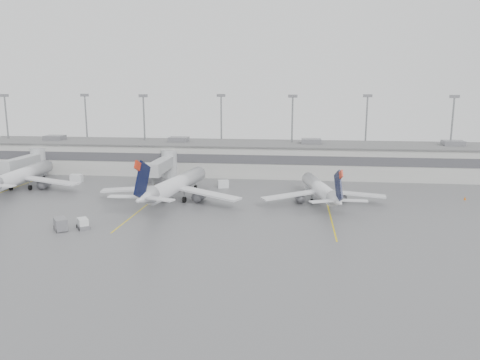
# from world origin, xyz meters

# --- Properties ---
(ground) EXTENTS (260.00, 260.00, 0.00)m
(ground) POSITION_xyz_m (0.00, 0.00, 0.00)
(ground) COLOR #57585A
(ground) RESTS_ON ground
(terminal) EXTENTS (152.00, 17.00, 9.45)m
(terminal) POSITION_xyz_m (-0.01, 57.98, 4.17)
(terminal) COLOR #A8A8A3
(terminal) RESTS_ON ground
(light_masts) EXTENTS (142.40, 8.00, 20.60)m
(light_masts) POSITION_xyz_m (0.00, 63.75, 12.03)
(light_masts) COLOR gray
(light_masts) RESTS_ON ground
(jet_bridge_left) EXTENTS (4.00, 17.20, 7.00)m
(jet_bridge_left) POSITION_xyz_m (-55.50, 45.72, 3.87)
(jet_bridge_left) COLOR #9FA2A4
(jet_bridge_left) RESTS_ON ground
(jet_bridge_right) EXTENTS (4.00, 17.20, 7.00)m
(jet_bridge_right) POSITION_xyz_m (-20.50, 45.72, 3.87)
(jet_bridge_right) COLOR #9FA2A4
(jet_bridge_right) RESTS_ON ground
(stand_markings) EXTENTS (105.25, 40.00, 0.01)m
(stand_markings) POSITION_xyz_m (-0.00, 24.00, 0.01)
(stand_markings) COLOR yellow
(stand_markings) RESTS_ON ground
(jet_far_left) EXTENTS (28.36, 31.88, 10.31)m
(jet_far_left) POSITION_xyz_m (-49.65, 32.15, 3.20)
(jet_far_left) COLOR silver
(jet_far_left) RESTS_ON ground
(jet_mid_left) EXTENTS (29.02, 32.78, 10.66)m
(jet_mid_left) POSITION_xyz_m (-12.82, 25.69, 3.31)
(jet_mid_left) COLOR silver
(jet_mid_left) RESTS_ON ground
(jet_mid_right) EXTENTS (24.20, 27.40, 8.96)m
(jet_mid_right) POSITION_xyz_m (16.25, 27.71, 2.79)
(jet_mid_right) COLOR silver
(jet_mid_right) RESTS_ON ground
(baggage_tug) EXTENTS (2.89, 3.10, 1.71)m
(baggage_tug) POSITION_xyz_m (-22.90, 5.82, 0.67)
(baggage_tug) COLOR silver
(baggage_tug) RESTS_ON ground
(baggage_cart) EXTENTS (3.25, 3.51, 1.97)m
(baggage_cart) POSITION_xyz_m (-26.10, 4.62, 1.03)
(baggage_cart) COLOR slate
(baggage_cart) RESTS_ON ground
(gse_uld_a) EXTENTS (2.89, 2.09, 1.92)m
(gse_uld_a) POSITION_xyz_m (-41.17, 41.36, 0.96)
(gse_uld_a) COLOR silver
(gse_uld_a) RESTS_ON ground
(gse_uld_b) EXTENTS (2.78, 2.25, 1.71)m
(gse_uld_b) POSITION_xyz_m (-5.13, 39.47, 0.86)
(gse_uld_b) COLOR silver
(gse_uld_b) RESTS_ON ground
(gse_uld_c) EXTENTS (2.53, 1.86, 1.66)m
(gse_uld_c) POSITION_xyz_m (14.56, 36.57, 0.83)
(gse_uld_c) COLOR silver
(gse_uld_c) RESTS_ON ground
(gse_loader) EXTENTS (2.83, 3.71, 2.06)m
(gse_loader) POSITION_xyz_m (-22.58, 44.03, 1.03)
(gse_loader) COLOR slate
(gse_loader) RESTS_ON ground
(cone_a) EXTENTS (0.50, 0.50, 0.80)m
(cone_a) POSITION_xyz_m (-46.12, 41.04, 0.40)
(cone_a) COLOR #DB6204
(cone_a) RESTS_ON ground
(cone_b) EXTENTS (0.39, 0.39, 0.62)m
(cone_b) POSITION_xyz_m (-21.53, 30.88, 0.31)
(cone_b) COLOR #DB6204
(cone_b) RESTS_ON ground
(cone_c) EXTENTS (0.45, 0.45, 0.71)m
(cone_c) POSITION_xyz_m (21.55, 41.81, 0.36)
(cone_c) COLOR #DB6204
(cone_c) RESTS_ON ground
(cone_d) EXTENTS (0.48, 0.48, 0.77)m
(cone_d) POSITION_xyz_m (45.49, 33.72, 0.38)
(cone_d) COLOR #DB6204
(cone_d) RESTS_ON ground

